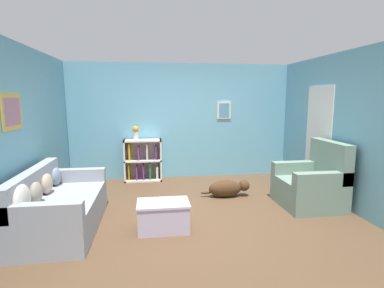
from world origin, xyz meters
TOP-DOWN VIEW (x-y plane):
  - ground_plane at (0.00, 0.00)m, footprint 14.00×14.00m
  - wall_back at (0.00, 2.25)m, footprint 5.60×0.13m
  - wall_left at (-2.55, -0.00)m, footprint 0.13×5.00m
  - wall_right at (2.55, 0.02)m, footprint 0.16×5.00m
  - couch at (-1.99, -0.40)m, footprint 0.92×1.82m
  - bookshelf at (-0.88, 2.02)m, footprint 0.82×0.36m
  - recliner_chair at (2.01, -0.01)m, footprint 0.93×1.00m
  - coffee_table at (-0.55, -0.62)m, footprint 0.72×0.47m
  - dog at (0.71, 0.64)m, footprint 0.92×0.29m
  - vase at (-1.02, 2.00)m, footprint 0.14×0.14m

SIDE VIEW (x-z plane):
  - ground_plane at x=0.00m, z-range 0.00..0.00m
  - dog at x=0.71m, z-range 0.00..0.32m
  - coffee_table at x=-0.55m, z-range 0.01..0.42m
  - couch at x=-1.99m, z-range -0.11..0.75m
  - recliner_chair at x=2.01m, z-range -0.18..0.93m
  - bookshelf at x=-0.88m, z-range -0.02..0.90m
  - vase at x=-1.02m, z-range 0.94..1.25m
  - wall_right at x=2.55m, z-range -0.01..2.59m
  - wall_back at x=0.00m, z-range 0.00..2.60m
  - wall_left at x=-2.55m, z-range 0.00..2.60m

